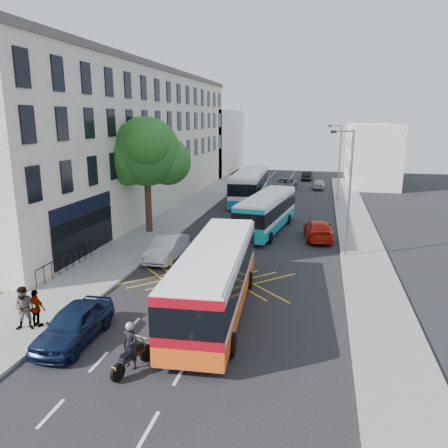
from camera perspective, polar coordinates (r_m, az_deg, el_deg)
The scene contains 22 objects.
ground at distance 18.98m, azimuth -2.74°, elevation -14.05°, with size 120.00×120.00×0.00m, color black.
pavement_left at distance 34.91m, azimuth -9.70°, elevation -1.03°, with size 5.00×70.00×0.15m, color gray.
pavement_right at distance 32.52m, azimuth 17.43°, elevation -2.57°, with size 3.00×70.00×0.15m, color gray.
terrace_main at distance 44.74m, azimuth -12.03°, elevation 10.75°, with size 8.30×45.00×13.50m.
terrace_far at distance 73.65m, azimuth -1.95°, elevation 10.71°, with size 8.00×20.00×10.00m, color silver.
building_right at distance 64.68m, azimuth 18.60°, elevation 8.71°, with size 6.00×18.00×8.00m, color silver.
street_tree at distance 33.86m, azimuth -10.16°, elevation 9.19°, with size 6.30×5.70×8.80m.
lamp_near at distance 28.54m, azimuth 15.91°, elevation 4.68°, with size 1.45×0.15×8.00m.
lamp_far at distance 48.39m, azimuth 14.75°, elevation 8.26°, with size 1.45×0.15×8.00m.
railings at distance 27.02m, azimuth -19.93°, elevation -4.63°, with size 0.08×5.60×1.14m, color black, non-canonical shape.
bus_near at distance 20.23m, azimuth -1.14°, elevation -7.04°, with size 3.37×11.44×3.18m.
bus_mid at distance 34.88m, azimuth 5.62°, elevation 1.56°, with size 3.78×10.63×2.92m.
bus_far at distance 46.79m, azimuth 3.36°, elevation 5.00°, with size 3.31×12.05×3.36m.
motorbike at distance 16.40m, azimuth -12.02°, elevation -15.58°, with size 0.84×2.08×1.91m.
parked_car_blue at distance 19.02m, azimuth -19.00°, elevation -12.24°, with size 1.78×4.42×1.50m, color #0D1A36.
parked_car_silver at distance 28.20m, azimuth -7.46°, elevation -3.09°, with size 1.57×4.51×1.49m, color #B7BABF.
red_hatchback at distance 33.33m, azimuth 12.22°, elevation -0.72°, with size 2.00×4.91×1.43m, color #BC1808.
distant_car_grey at distance 55.19m, azimuth 7.91°, elevation 5.14°, with size 2.45×5.32×1.48m, color #404348.
distant_car_silver at distance 57.07m, azimuth 12.28°, elevation 5.12°, with size 1.49×3.69×1.26m, color #A6AAAE.
distant_car_dark at distance 65.04m, azimuth 10.84°, elevation 6.21°, with size 1.33×3.83×1.26m, color black.
pedestrian_near at distance 20.32m, azimuth -24.57°, elevation -9.98°, with size 0.92×0.72×1.90m, color gray.
pedestrian_far at distance 20.46m, azimuth -23.34°, elevation -10.08°, with size 0.97×0.40×1.65m, color gray.
Camera 1 is at (4.54, -16.18, 8.83)m, focal length 35.00 mm.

